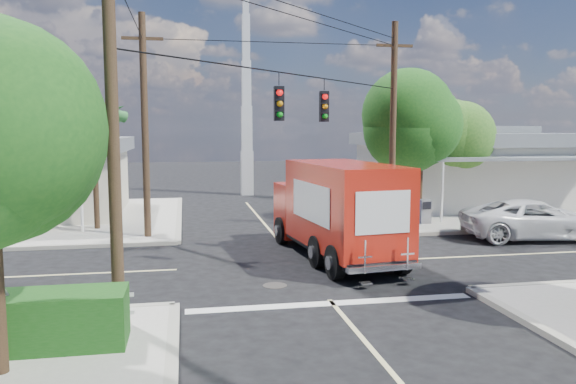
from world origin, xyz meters
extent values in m
plane|color=black|center=(0.00, 0.00, 0.00)|extent=(120.00, 120.00, 0.00)
cube|color=#ADA79C|center=(11.00, 11.00, 0.07)|extent=(14.00, 14.00, 0.14)
cube|color=#A19C8E|center=(4.00, 11.00, 0.07)|extent=(0.25, 14.00, 0.14)
cube|color=#A19C8E|center=(11.00, 4.00, 0.07)|extent=(14.00, 0.25, 0.14)
cube|color=#ADA79C|center=(-11.00, 11.00, 0.07)|extent=(14.00, 14.00, 0.14)
cube|color=#A19C8E|center=(-4.00, 11.00, 0.07)|extent=(0.25, 14.00, 0.14)
cube|color=beige|center=(0.00, 10.00, 0.01)|extent=(0.12, 12.00, 0.01)
cube|color=beige|center=(10.00, 0.00, 0.01)|extent=(12.00, 0.12, 0.01)
cube|color=silver|center=(0.00, -4.30, 0.01)|extent=(7.50, 0.40, 0.01)
cube|color=beige|center=(12.50, 12.00, 1.84)|extent=(11.00, 8.00, 3.40)
cube|color=gray|center=(12.50, 12.00, 3.89)|extent=(11.80, 8.80, 0.70)
cube|color=gray|center=(12.50, 12.00, 4.39)|extent=(6.05, 4.40, 0.50)
cube|color=gray|center=(12.50, 7.10, 3.04)|extent=(9.90, 1.80, 0.15)
cylinder|color=silver|center=(8.10, 6.30, 1.59)|extent=(0.12, 0.12, 2.90)
cube|color=beige|center=(-12.00, 12.50, 1.74)|extent=(10.00, 8.00, 3.20)
cube|color=gray|center=(-12.00, 12.50, 3.69)|extent=(10.80, 8.80, 0.70)
cube|color=gray|center=(-12.00, 12.50, 4.19)|extent=(5.50, 4.40, 0.50)
cylinder|color=silver|center=(-8.00, 6.80, 1.49)|extent=(0.12, 0.12, 2.70)
cube|color=silver|center=(0.50, 20.00, 1.50)|extent=(0.80, 0.80, 3.00)
cube|color=silver|center=(0.50, 20.00, 4.50)|extent=(0.70, 0.70, 3.00)
cube|color=silver|center=(0.50, 20.00, 7.50)|extent=(0.60, 0.60, 3.00)
cube|color=silver|center=(0.50, 20.00, 10.50)|extent=(0.50, 0.50, 3.00)
sphere|color=#184D16|center=(-6.65, -7.80, 4.20)|extent=(3.25, 3.25, 3.25)
cylinder|color=#422D1C|center=(7.20, 6.80, 2.19)|extent=(0.28, 0.28, 4.10)
sphere|color=#184D16|center=(7.20, 6.80, 4.75)|extent=(4.10, 4.10, 4.10)
sphere|color=#184D16|center=(6.80, 7.00, 5.00)|extent=(3.33, 3.33, 3.33)
sphere|color=#184D16|center=(7.55, 6.50, 4.62)|extent=(3.58, 3.58, 3.58)
cylinder|color=#422D1C|center=(9.80, 9.00, 1.93)|extent=(0.28, 0.28, 3.58)
sphere|color=#285A1D|center=(9.80, 9.00, 4.17)|extent=(3.58, 3.58, 3.58)
sphere|color=#285A1D|center=(9.40, 9.20, 4.40)|extent=(2.91, 2.91, 2.91)
sphere|color=#285A1D|center=(10.15, 8.70, 4.06)|extent=(3.14, 3.14, 3.14)
cylinder|color=#422D1C|center=(-7.50, 7.50, 2.64)|extent=(0.24, 0.24, 5.00)
cone|color=#2B6D31|center=(-6.60, 7.50, 5.24)|extent=(0.50, 2.06, 0.98)
cone|color=#2B6D31|center=(-6.94, 8.20, 5.24)|extent=(1.92, 1.68, 0.98)
cone|color=#2B6D31|center=(-7.70, 8.38, 5.24)|extent=(2.12, 0.95, 0.98)
cone|color=#2B6D31|center=(-8.31, 7.89, 5.24)|extent=(1.34, 2.07, 0.98)
cone|color=#2B6D31|center=(-8.31, 7.11, 5.24)|extent=(1.34, 2.07, 0.98)
cone|color=#2B6D31|center=(-7.70, 6.62, 5.24)|extent=(2.12, 0.95, 0.98)
cone|color=#2B6D31|center=(-6.94, 6.80, 5.24)|extent=(1.92, 1.68, 0.98)
cylinder|color=#422D1C|center=(-9.50, 9.00, 2.44)|extent=(0.24, 0.24, 4.60)
cone|color=#2B6D31|center=(-8.60, 9.00, 4.84)|extent=(0.50, 2.06, 0.98)
cone|color=#2B6D31|center=(-8.94, 9.70, 4.84)|extent=(1.92, 1.68, 0.98)
cone|color=#2B6D31|center=(-9.70, 9.88, 4.84)|extent=(2.12, 0.95, 0.98)
cone|color=#2B6D31|center=(-10.31, 9.39, 4.84)|extent=(1.34, 2.07, 0.98)
cone|color=#2B6D31|center=(-10.31, 8.61, 4.84)|extent=(1.34, 2.07, 0.98)
cone|color=#2B6D31|center=(-9.70, 8.12, 4.84)|extent=(2.12, 0.95, 0.98)
cone|color=#2B6D31|center=(-8.94, 8.30, 4.84)|extent=(1.92, 1.68, 0.98)
cylinder|color=#473321|center=(-5.20, -5.20, 4.50)|extent=(0.28, 0.28, 9.00)
cylinder|color=#473321|center=(5.20, 5.20, 4.50)|extent=(0.28, 0.28, 9.00)
cube|color=#473321|center=(5.20, 5.20, 8.00)|extent=(1.60, 0.12, 0.12)
cylinder|color=#473321|center=(-5.20, 5.20, 4.50)|extent=(0.28, 0.28, 9.00)
cube|color=#473321|center=(-5.20, 5.20, 8.00)|extent=(1.60, 0.12, 0.12)
cylinder|color=black|center=(0.00, 0.00, 6.20)|extent=(10.43, 10.43, 0.04)
cube|color=black|center=(-0.80, -0.80, 5.25)|extent=(0.30, 0.24, 1.05)
sphere|color=red|center=(-0.80, -0.94, 5.58)|extent=(0.20, 0.20, 0.20)
cube|color=black|center=(1.10, 1.10, 5.25)|extent=(0.30, 0.24, 1.05)
sphere|color=red|center=(1.10, 0.96, 5.58)|extent=(0.20, 0.20, 0.20)
cube|color=silver|center=(-5.00, -5.60, 0.64)|extent=(0.09, 0.06, 1.00)
cube|color=#BA0A0C|center=(5.80, 6.20, 0.69)|extent=(0.50, 0.50, 1.10)
cube|color=#0939A3|center=(6.50, 6.20, 0.69)|extent=(0.50, 0.50, 1.10)
cube|color=slate|center=(7.20, 6.20, 0.69)|extent=(0.50, 0.50, 1.10)
cube|color=black|center=(1.43, 0.81, 0.53)|extent=(3.08, 7.67, 0.24)
cube|color=red|center=(1.08, 3.71, 1.29)|extent=(2.47, 1.89, 2.10)
cube|color=black|center=(1.00, 4.37, 1.67)|extent=(2.02, 0.48, 0.91)
cube|color=silver|center=(0.98, 4.56, 0.62)|extent=(2.20, 0.38, 0.33)
cube|color=red|center=(1.54, -0.04, 1.96)|extent=(3.04, 5.79, 2.77)
cube|color=white|center=(2.74, 0.10, 2.10)|extent=(0.43, 3.42, 1.24)
cube|color=white|center=(0.33, -0.19, 2.10)|extent=(0.43, 3.42, 1.24)
cube|color=white|center=(1.87, -2.82, 2.10)|extent=(1.71, 0.23, 1.24)
cube|color=silver|center=(1.89, -2.94, 0.53)|extent=(2.31, 0.51, 0.17)
cube|color=silver|center=(1.24, -3.14, 0.91)|extent=(0.43, 0.11, 0.96)
cube|color=silver|center=(2.57, -2.98, 0.91)|extent=(0.43, 0.11, 0.96)
cylinder|color=black|center=(0.01, 3.43, 0.53)|extent=(0.43, 1.08, 1.05)
cylinder|color=black|center=(2.19, 3.70, 0.53)|extent=(0.43, 1.08, 1.05)
cylinder|color=black|center=(0.67, -2.08, 0.53)|extent=(0.43, 1.08, 1.05)
cylinder|color=black|center=(2.86, -1.81, 0.53)|extent=(0.43, 1.08, 1.05)
imported|color=silver|center=(10.33, 2.46, 0.80)|extent=(6.08, 3.42, 1.60)
camera|label=1|loc=(-3.69, -17.91, 4.48)|focal=35.00mm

